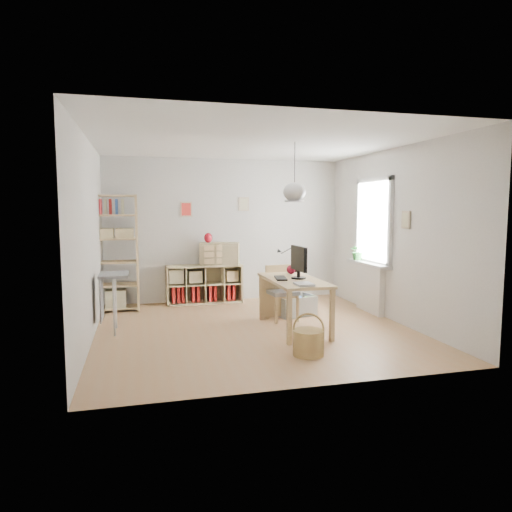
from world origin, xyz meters
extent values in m
plane|color=#A67C53|center=(0.00, 0.00, 0.00)|extent=(4.50, 4.50, 0.00)
plane|color=silver|center=(0.00, 2.25, 1.35)|extent=(4.50, 0.00, 4.50)
plane|color=silver|center=(0.00, -2.25, 1.35)|extent=(4.50, 0.00, 4.50)
plane|color=silver|center=(-2.25, 0.00, 1.35)|extent=(0.00, 4.50, 4.50)
plane|color=silver|center=(2.25, 0.00, 1.35)|extent=(0.00, 4.50, 4.50)
plane|color=white|center=(0.00, 0.00, 2.70)|extent=(4.50, 4.50, 0.00)
cylinder|color=black|center=(0.55, -0.15, 2.36)|extent=(0.01, 0.01, 0.68)
ellipsoid|color=silver|center=(0.55, -0.15, 2.00)|extent=(0.32, 0.32, 0.27)
cube|color=white|center=(2.23, 0.60, 1.55)|extent=(0.03, 1.00, 1.30)
cube|color=silver|center=(2.21, 0.06, 1.55)|extent=(0.06, 0.08, 1.46)
cube|color=silver|center=(2.21, 1.14, 1.55)|extent=(0.06, 0.08, 1.46)
cube|color=silver|center=(2.21, 0.60, 2.24)|extent=(0.06, 1.16, 0.08)
cube|color=silver|center=(2.21, 0.60, 0.86)|extent=(0.06, 1.16, 0.08)
cube|color=silver|center=(2.19, 0.60, 0.40)|extent=(0.10, 0.80, 0.80)
cube|color=silver|center=(2.14, 0.60, 0.83)|extent=(0.22, 1.20, 0.06)
cube|color=tan|center=(0.55, -0.15, 0.73)|extent=(0.70, 1.50, 0.04)
cube|color=tan|center=(0.25, -0.85, 0.35)|extent=(0.06, 0.06, 0.71)
cube|color=tan|center=(0.25, 0.55, 0.35)|extent=(0.06, 0.06, 0.71)
cube|color=tan|center=(0.85, -0.85, 0.35)|extent=(0.06, 0.06, 0.71)
cube|color=tan|center=(0.85, 0.55, 0.35)|extent=(0.06, 0.06, 0.71)
cube|color=tan|center=(-0.45, 2.04, 0.01)|extent=(1.40, 0.38, 0.03)
cube|color=tan|center=(-0.45, 2.04, 0.70)|extent=(1.40, 0.38, 0.03)
cube|color=tan|center=(-1.14, 2.04, 0.36)|extent=(0.03, 0.38, 0.72)
cube|color=tan|center=(0.23, 2.04, 0.36)|extent=(0.03, 0.38, 0.72)
cube|color=tan|center=(-0.45, 2.22, 0.36)|extent=(1.40, 0.02, 0.72)
cube|color=maroon|center=(-1.03, 2.06, 0.19)|extent=(0.06, 0.26, 0.30)
cube|color=maroon|center=(-0.94, 2.06, 0.19)|extent=(0.05, 0.26, 0.30)
cube|color=maroon|center=(-0.86, 2.06, 0.19)|extent=(0.05, 0.26, 0.30)
cube|color=maroon|center=(-0.67, 2.06, 0.19)|extent=(0.05, 0.26, 0.30)
cube|color=maroon|center=(-0.58, 2.06, 0.19)|extent=(0.05, 0.26, 0.30)
cube|color=maroon|center=(-0.35, 2.06, 0.19)|extent=(0.06, 0.26, 0.30)
cube|color=maroon|center=(-0.26, 2.06, 0.19)|extent=(0.06, 0.26, 0.30)
cube|color=maroon|center=(0.00, 2.06, 0.19)|extent=(0.06, 0.26, 0.30)
cube|color=maroon|center=(0.09, 2.06, 0.19)|extent=(0.05, 0.26, 0.30)
cube|color=tan|center=(-2.41, 1.80, 1.00)|extent=(0.04, 0.38, 2.00)
cube|color=tan|center=(-1.65, 1.80, 1.00)|extent=(0.04, 0.38, 2.00)
cube|color=tan|center=(-2.03, 1.80, 0.05)|extent=(0.76, 0.38, 0.03)
cube|color=tan|center=(-2.03, 1.80, 0.45)|extent=(0.76, 0.38, 0.03)
cube|color=tan|center=(-2.03, 1.80, 0.85)|extent=(0.76, 0.38, 0.03)
cube|color=tan|center=(-2.03, 1.80, 1.25)|extent=(0.76, 0.38, 0.03)
cube|color=tan|center=(-2.03, 1.80, 1.65)|extent=(0.76, 0.38, 0.03)
cube|color=tan|center=(-2.03, 1.80, 1.98)|extent=(0.76, 0.38, 0.03)
cube|color=#284E94|center=(-2.31, 1.80, 1.79)|extent=(0.04, 0.18, 0.26)
cube|color=maroon|center=(-2.23, 1.80, 1.79)|extent=(0.04, 0.18, 0.26)
cube|color=beige|center=(-2.15, 1.80, 1.79)|extent=(0.04, 0.18, 0.26)
cube|color=maroon|center=(-2.07, 1.80, 1.79)|extent=(0.04, 0.18, 0.26)
cube|color=#284E94|center=(-1.97, 1.80, 1.79)|extent=(0.04, 0.18, 0.26)
cube|color=beige|center=(-1.87, 1.80, 1.79)|extent=(0.04, 0.18, 0.26)
cube|color=gray|center=(-1.97, 0.35, 0.83)|extent=(0.40, 0.55, 0.04)
cylinder|color=silver|center=(-1.97, 0.13, 0.41)|extent=(0.03, 0.03, 0.82)
cylinder|color=silver|center=(-1.97, 0.57, 0.41)|extent=(0.03, 0.03, 0.82)
cube|color=gray|center=(-2.15, 0.35, 0.50)|extent=(0.02, 0.50, 0.62)
cube|color=gray|center=(0.56, 0.41, 0.45)|extent=(0.46, 0.46, 0.06)
cube|color=tan|center=(0.40, 0.21, 0.21)|extent=(0.04, 0.04, 0.42)
cube|color=tan|center=(0.36, 0.57, 0.21)|extent=(0.04, 0.04, 0.42)
cube|color=tan|center=(0.76, 0.25, 0.21)|extent=(0.04, 0.04, 0.42)
cube|color=tan|center=(0.72, 0.61, 0.21)|extent=(0.04, 0.04, 0.42)
cube|color=tan|center=(0.54, 0.60, 0.67)|extent=(0.42, 0.08, 0.38)
cylinder|color=#A08048|center=(0.34, -1.31, 0.15)|extent=(0.38, 0.38, 0.31)
torus|color=#A08048|center=(0.34, -1.31, 0.33)|extent=(0.36, 0.16, 0.38)
cube|color=silver|center=(0.87, 0.71, 0.01)|extent=(0.72, 0.58, 0.02)
cube|color=silver|center=(0.57, 0.63, 0.16)|extent=(0.13, 0.43, 0.33)
cube|color=silver|center=(1.16, 0.78, 0.16)|extent=(0.13, 0.43, 0.33)
cube|color=silver|center=(0.92, 0.50, 0.16)|extent=(0.62, 0.18, 0.33)
cube|color=silver|center=(0.81, 0.91, 0.16)|extent=(0.62, 0.18, 0.33)
cube|color=silver|center=(0.77, 1.09, 0.47)|extent=(0.67, 0.36, 0.41)
sphere|color=yellow|center=(0.73, 0.60, 0.24)|extent=(0.14, 0.14, 0.14)
sphere|color=#184AA9|center=(0.96, 0.78, 0.24)|extent=(0.14, 0.14, 0.14)
sphere|color=#BC3717|center=(0.85, 0.68, 0.24)|extent=(0.14, 0.14, 0.14)
sphere|color=green|center=(1.06, 0.66, 0.24)|extent=(0.14, 0.14, 0.14)
cylinder|color=black|center=(0.63, -0.14, 0.76)|extent=(0.22, 0.22, 0.02)
cylinder|color=black|center=(0.63, -0.14, 0.82)|extent=(0.05, 0.05, 0.10)
cube|color=black|center=(0.63, -0.14, 1.05)|extent=(0.06, 0.54, 0.36)
cube|color=black|center=(0.37, -0.09, 0.76)|extent=(0.22, 0.43, 0.02)
cylinder|color=black|center=(0.82, 0.52, 0.77)|extent=(0.05, 0.05, 0.03)
cylinder|color=black|center=(0.82, 0.52, 0.94)|extent=(0.01, 0.01, 0.35)
cone|color=black|center=(0.52, 0.44, 1.10)|extent=(0.09, 0.06, 0.08)
sphere|color=#4E0A19|center=(0.67, 0.32, 0.82)|extent=(0.14, 0.14, 0.14)
cube|color=silver|center=(0.51, -0.70, 0.76)|extent=(0.22, 0.28, 0.03)
cube|color=tan|center=(-0.16, 2.04, 0.93)|extent=(0.78, 0.51, 0.41)
ellipsoid|color=maroon|center=(-0.37, 2.04, 1.22)|extent=(0.15, 0.15, 0.18)
imported|color=#286D2C|center=(2.12, 0.95, 1.02)|extent=(0.34, 0.31, 0.32)
camera|label=1|loc=(-1.60, -6.35, 1.77)|focal=32.00mm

